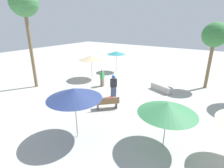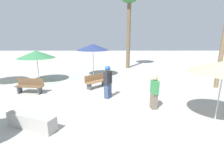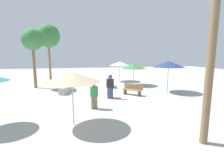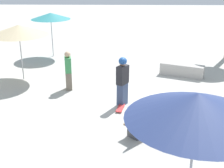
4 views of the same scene
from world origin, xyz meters
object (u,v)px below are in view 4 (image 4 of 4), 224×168
at_px(bench_near, 149,119).
at_px(shade_umbrella_teal, 51,16).
at_px(skateboard, 121,107).
at_px(concrete_ledge, 182,70).
at_px(shade_umbrella_tan, 19,30).
at_px(skater_main, 123,80).
at_px(shade_umbrella_navy, 197,107).
at_px(bystander_watching, 68,71).

xyz_separation_m(bench_near, shade_umbrella_teal, (-4.54, 8.25, 1.76)).
xyz_separation_m(skateboard, concrete_ledge, (2.76, 3.54, 0.21)).
bearing_deg(bench_near, shade_umbrella_tan, 93.85).
bearing_deg(skateboard, skater_main, -177.11).
height_order(skater_main, shade_umbrella_navy, shade_umbrella_navy).
relative_size(bench_near, bystander_watching, 0.92).
relative_size(skateboard, bench_near, 0.57).
bearing_deg(skater_main, shade_umbrella_tan, -88.90).
relative_size(skateboard, concrete_ledge, 0.42).
distance_m(bench_near, shade_umbrella_navy, 3.84).
bearing_deg(shade_umbrella_navy, concrete_ledge, 80.27).
height_order(skateboard, shade_umbrella_teal, shade_umbrella_teal).
relative_size(skater_main, shade_umbrella_tan, 0.70).
xyz_separation_m(skater_main, shade_umbrella_tan, (-4.33, 2.59, 1.22)).
relative_size(shade_umbrella_navy, bystander_watching, 1.66).
relative_size(shade_umbrella_teal, shade_umbrella_tan, 0.94).
height_order(skater_main, concrete_ledge, skater_main).
relative_size(shade_umbrella_teal, bystander_watching, 1.50).
bearing_deg(skater_main, shade_umbrella_teal, -117.14).
bearing_deg(skateboard, shade_umbrella_tan, -113.42).
relative_size(skater_main, shade_umbrella_navy, 0.67).
bearing_deg(bench_near, bystander_watching, 86.38).
bearing_deg(shade_umbrella_teal, shade_umbrella_navy, -66.46).
distance_m(bench_near, shade_umbrella_tan, 7.05).
bearing_deg(bench_near, skater_main, 67.26).
distance_m(skater_main, bench_near, 2.17).
height_order(skater_main, skateboard, skater_main).
relative_size(bench_near, shade_umbrella_tan, 0.58).
xyz_separation_m(skateboard, bench_near, (0.84, -1.58, 0.37)).
bearing_deg(shade_umbrella_teal, bench_near, -61.16).
height_order(shade_umbrella_tan, bystander_watching, shade_umbrella_tan).
bearing_deg(bystander_watching, shade_umbrella_navy, 15.46).
bearing_deg(shade_umbrella_teal, skateboard, -60.92).
xyz_separation_m(bench_near, bystander_watching, (-2.91, 3.37, 0.36)).
bearing_deg(concrete_ledge, shade_umbrella_navy, -99.73).
distance_m(shade_umbrella_teal, shade_umbrella_navy, 12.58).
xyz_separation_m(shade_umbrella_teal, bystander_watching, (1.63, -4.88, -1.40)).
bearing_deg(skateboard, bench_near, 39.10).
distance_m(skateboard, concrete_ledge, 4.49).
xyz_separation_m(concrete_ledge, bench_near, (-1.92, -5.12, 0.15)).
bearing_deg(shade_umbrella_tan, concrete_ledge, 4.70).
bearing_deg(shade_umbrella_navy, skateboard, 105.14).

